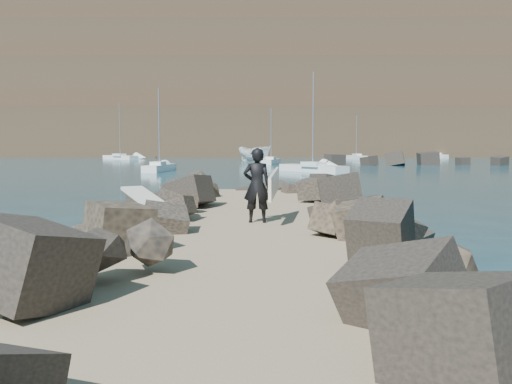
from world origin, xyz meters
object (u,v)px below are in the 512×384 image
(surfboard_resting, at_px, (149,205))
(boat_imported, at_px, (255,153))
(sailboat_f, at_px, (436,156))
(surfer_with_board, at_px, (259,185))

(surfboard_resting, relative_size, boat_imported, 0.42)
(surfboard_resting, height_order, sailboat_f, sailboat_f)
(sailboat_f, bearing_deg, surfer_with_board, -109.70)
(boat_imported, distance_m, surfer_with_board, 71.88)
(surfboard_resting, height_order, surfer_with_board, surfer_with_board)
(boat_imported, bearing_deg, surfboard_resting, -142.79)
(boat_imported, xyz_separation_m, sailboat_f, (33.36, 19.04, -0.83))
(surfboard_resting, distance_m, surfer_with_board, 3.01)
(boat_imported, xyz_separation_m, surfer_with_board, (0.81, -71.87, 0.42))
(boat_imported, relative_size, sailboat_f, 0.89)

